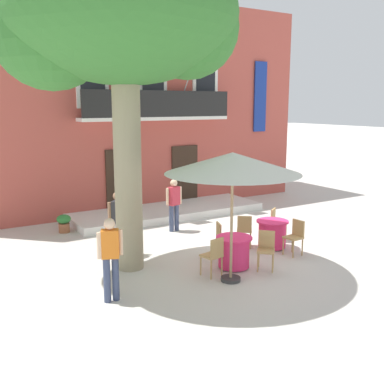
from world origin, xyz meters
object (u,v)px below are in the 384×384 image
Objects in this scene: pedestrian_near_entrance at (110,255)px; ground_planter_left at (64,222)px; cafe_umbrella at (233,164)px; pedestrian_by_tree at (174,202)px; pedestrian_mid_plaza at (118,219)px; cafe_chair_middle_2 at (295,235)px; plane_tree at (120,20)px; cafe_chair_middle_0 at (276,222)px; cafe_table_middle at (272,234)px; cafe_chair_near_tree_0 at (223,237)px; cafe_chair_middle_1 at (244,229)px; cafe_chair_near_tree_2 at (266,247)px; cafe_chair_near_tree_1 at (214,254)px; cafe_table_near_tree at (234,252)px.

ground_planter_left is at bearing 83.90° from pedestrian_near_entrance.
cafe_umbrella is 4.57m from pedestrian_by_tree.
cafe_chair_middle_2 is at bearing -31.25° from pedestrian_mid_plaza.
plane_tree reaches higher than pedestrian_by_tree.
cafe_chair_middle_2 is at bearing -110.29° from cafe_chair_middle_0.
ground_planter_left is (-4.40, 4.44, -0.08)m from cafe_table_middle.
cafe_chair_near_tree_0 is 1.03m from cafe_chair_middle_1.
cafe_table_middle is 0.77m from cafe_chair_middle_1.
cafe_chair_middle_2 is at bearing -48.87° from ground_planter_left.
pedestrian_near_entrance is at bearing -165.67° from cafe_chair_middle_0.
cafe_chair_middle_2 is 1.65× the size of ground_planter_left.
pedestrian_mid_plaza is (-4.35, 1.14, 0.41)m from cafe_chair_middle_0.
plane_tree is 6.10m from cafe_chair_middle_1.
cafe_chair_near_tree_0 is 1.00× the size of cafe_chair_middle_1.
pedestrian_mid_plaza reaches higher than cafe_chair_middle_2.
cafe_chair_middle_0 is (1.78, 1.63, 0.00)m from cafe_chair_near_tree_2.
cafe_chair_middle_2 is 6.88m from ground_planter_left.
cafe_chair_middle_0 is 1.65× the size of ground_planter_left.
cafe_chair_middle_0 is 4.01m from cafe_umbrella.
cafe_table_middle is at bearing 43.86° from cafe_chair_near_tree_2.
cafe_chair_middle_0 is 1.22m from cafe_chair_middle_1.
cafe_chair_near_tree_1 is at bearing -105.78° from pedestrian_by_tree.
pedestrian_near_entrance reaches higher than cafe_table_near_tree.
plane_tree is 5.03m from pedestrian_near_entrance.
pedestrian_by_tree is at bearing 108.68° from cafe_chair_middle_1.
cafe_table_near_tree is 2.37m from cafe_umbrella.
pedestrian_near_entrance is at bearing -177.83° from cafe_chair_middle_2.
plane_tree is at bearing 147.20° from cafe_chair_near_tree_2.
cafe_chair_near_tree_2 is 1.65× the size of ground_planter_left.
cafe_chair_middle_0 is at bearing -48.97° from pedestrian_by_tree.
cafe_chair_middle_1 is at bearing -4.17° from plane_tree.
cafe_chair_middle_2 is at bearing -80.33° from cafe_table_middle.
cafe_chair_middle_2 is at bearing -56.05° from cafe_chair_middle_1.
ground_planter_left is 3.40m from pedestrian_by_tree.
cafe_chair_near_tree_0 and cafe_chair_near_tree_1 have the same top height.
ground_planter_left is (-3.20, 5.59, -0.22)m from cafe_chair_near_tree_2.
cafe_table_near_tree is 0.52× the size of pedestrian_mid_plaza.
cafe_chair_middle_2 is (0.77, -1.14, 0.00)m from cafe_chair_middle_1.
ground_planter_left is at bearing 96.29° from plane_tree.
plane_tree is 8.05× the size of cafe_chair_near_tree_1.
cafe_umbrella is 1.74× the size of pedestrian_mid_plaza.
pedestrian_near_entrance reaches higher than cafe_chair_near_tree_0.
plane_tree is at bearing 161.37° from cafe_chair_middle_2.
cafe_chair_middle_2 reaches higher than ground_planter_left.
cafe_table_middle is 0.52× the size of pedestrian_mid_plaza.
plane_tree is 8.05× the size of cafe_chair_near_tree_2.
cafe_chair_middle_1 is 0.54× the size of pedestrian_near_entrance.
pedestrian_near_entrance is (-3.18, -0.25, 0.57)m from cafe_table_near_tree.
cafe_umbrella is at bearing -134.78° from cafe_chair_middle_1.
cafe_chair_middle_1 is at bearing -21.37° from pedestrian_mid_plaza.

